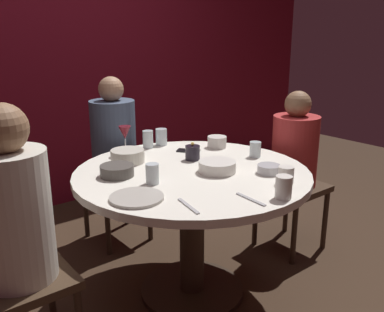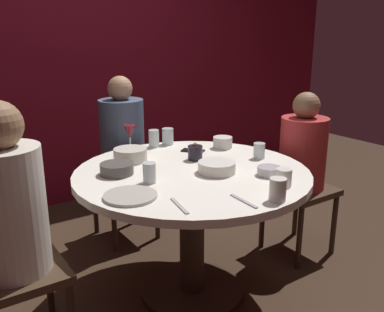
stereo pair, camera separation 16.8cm
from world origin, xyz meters
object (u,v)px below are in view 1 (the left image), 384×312
(bowl_small_white, at_px, (217,167))
(cup_center_front, at_px, (161,137))
(bowl_serving_large, at_px, (269,169))
(candle_holder, at_px, (193,153))
(seated_diner_back, at_px, (114,143))
(seated_diner_right, at_px, (294,154))
(bowl_salad_center, at_px, (117,171))
(cup_far_edge, at_px, (284,187))
(seated_diner_left, at_px, (14,217))
(bowl_sauce_side, at_px, (128,156))
(wine_glass, at_px, (125,134))
(cup_beside_wine, at_px, (152,174))
(cell_phone, at_px, (188,151))
(cup_by_left_diner, at_px, (255,149))
(cup_by_right_diner, at_px, (286,175))
(dinner_plate, at_px, (137,198))
(bowl_rice_portion, at_px, (217,142))
(dining_table, at_px, (192,199))

(bowl_small_white, bearing_deg, cup_center_front, 82.18)
(bowl_serving_large, bearing_deg, candle_holder, 109.77)
(seated_diner_back, height_order, seated_diner_right, seated_diner_back)
(bowl_salad_center, relative_size, cup_far_edge, 1.67)
(seated_diner_left, bearing_deg, bowl_salad_center, 16.37)
(seated_diner_back, height_order, bowl_salad_center, seated_diner_back)
(bowl_sauce_side, bearing_deg, wine_glass, 63.84)
(wine_glass, xyz_separation_m, cup_beside_wine, (-0.16, -0.54, -0.08))
(seated_diner_back, height_order, cup_beside_wine, seated_diner_back)
(bowl_small_white, bearing_deg, wine_glass, 109.03)
(candle_holder, bearing_deg, seated_diner_right, -11.23)
(wine_glass, distance_m, cell_phone, 0.41)
(cup_by_left_diner, height_order, cup_center_front, cup_center_front)
(cup_by_left_diner, distance_m, cup_by_right_diner, 0.47)
(cup_by_right_diner, relative_size, cup_center_front, 0.81)
(bowl_salad_center, bearing_deg, seated_diner_back, 62.70)
(cell_phone, height_order, cup_beside_wine, cup_beside_wine)
(seated_diner_right, height_order, bowl_sauce_side, seated_diner_right)
(wine_glass, xyz_separation_m, dinner_plate, (-0.33, -0.66, -0.12))
(dinner_plate, bearing_deg, cup_by_right_diner, -23.15)
(wine_glass, height_order, bowl_serving_large, wine_glass)
(bowl_salad_center, bearing_deg, cup_by_left_diner, -14.12)
(seated_diner_back, bearing_deg, bowl_sauce_side, -20.41)
(bowl_rice_portion, distance_m, cup_beside_wine, 0.77)
(bowl_sauce_side, bearing_deg, seated_diner_left, -155.01)
(seated_diner_left, xyz_separation_m, bowl_salad_center, (0.57, 0.17, 0.04))
(dinner_plate, relative_size, cup_by_left_diner, 2.67)
(cup_center_front, bearing_deg, cup_by_left_diner, -64.29)
(seated_diner_left, height_order, bowl_salad_center, seated_diner_left)
(cup_by_left_diner, bearing_deg, bowl_sauce_side, 149.56)
(bowl_sauce_side, bearing_deg, cup_center_front, 27.94)
(bowl_sauce_side, relative_size, cup_far_edge, 1.83)
(cell_phone, xyz_separation_m, cup_by_left_diner, (0.24, -0.34, 0.04))
(seated_diner_left, relative_size, seated_diner_right, 1.10)
(seated_diner_left, height_order, seated_diner_right, seated_diner_left)
(dining_table, height_order, bowl_rice_portion, bowl_rice_portion)
(dining_table, xyz_separation_m, cup_far_edge, (0.07, -0.57, 0.22))
(candle_holder, height_order, bowl_rice_portion, candle_holder)
(cup_center_front, xyz_separation_m, cup_far_edge, (-0.11, -1.11, -0.00))
(bowl_salad_center, distance_m, bowl_sauce_side, 0.24)
(cup_by_left_diner, bearing_deg, seated_diner_left, 178.46)
(bowl_sauce_side, height_order, cup_center_front, cup_center_front)
(wine_glass, distance_m, bowl_salad_center, 0.42)
(cell_phone, height_order, cup_by_left_diner, cup_by_left_diner)
(bowl_small_white, height_order, cup_beside_wine, cup_beside_wine)
(bowl_serving_large, distance_m, cup_center_front, 0.84)
(seated_diner_right, bearing_deg, seated_diner_back, -44.62)
(cell_phone, distance_m, bowl_sauce_side, 0.41)
(cup_beside_wine, bearing_deg, bowl_salad_center, 110.92)
(bowl_rice_portion, bearing_deg, candle_holder, -158.51)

